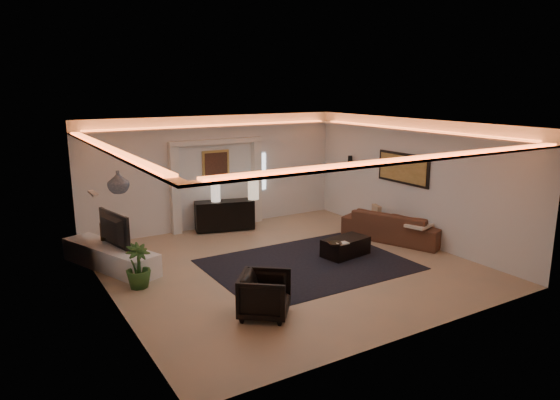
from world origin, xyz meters
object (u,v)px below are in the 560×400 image
armchair (265,295)px  coffee_table (346,247)px  sofa (394,226)px  console (225,215)px

armchair → coffee_table: bearing=-21.7°
sofa → armchair: bearing=90.5°
sofa → coffee_table: size_ratio=2.32×
console → sofa: (3.14, -2.85, -0.05)m
console → armchair: (-1.55, -4.84, -0.04)m
console → coffee_table: size_ratio=1.44×
sofa → coffee_table: 1.77m
console → armchair: bearing=-93.0°
sofa → coffee_table: bearing=78.2°
console → armchair: console is taller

